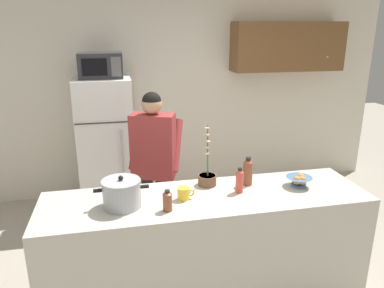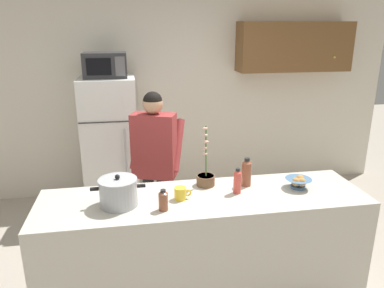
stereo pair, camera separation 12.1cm
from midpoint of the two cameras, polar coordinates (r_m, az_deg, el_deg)
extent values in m
cube|color=silver|center=(4.91, -5.04, 7.51)|extent=(6.00, 0.12, 2.60)
cube|color=brown|center=(5.07, 13.95, 14.46)|extent=(1.47, 0.34, 0.62)
sphere|color=gold|center=(5.16, 19.61, 12.64)|extent=(0.03, 0.03, 0.03)
cube|color=beige|center=(3.08, 1.06, -15.83)|extent=(2.52, 0.68, 0.92)
cube|color=white|center=(4.56, -13.86, -0.15)|extent=(0.64, 0.64, 1.61)
cube|color=#333333|center=(4.15, -14.30, 3.18)|extent=(0.63, 0.01, 0.01)
cylinder|color=#B2B2B7|center=(4.25, -11.50, -2.44)|extent=(0.02, 0.02, 0.73)
cube|color=#2D2D30|center=(4.35, -14.78, 11.71)|extent=(0.48, 0.36, 0.28)
cube|color=black|center=(4.17, -15.71, 11.41)|extent=(0.26, 0.01, 0.18)
cube|color=#59595B|center=(4.17, -12.52, 11.63)|extent=(0.11, 0.01, 0.21)
cylinder|color=black|center=(3.75, -5.57, -10.61)|extent=(0.11, 0.11, 0.78)
cylinder|color=black|center=(3.78, -7.70, -10.42)|extent=(0.11, 0.11, 0.78)
cube|color=#993333|center=(3.49, -7.04, -0.35)|extent=(0.45, 0.33, 0.62)
sphere|color=tan|center=(3.39, -7.30, 6.15)|extent=(0.19, 0.19, 0.19)
sphere|color=black|center=(3.38, -7.31, 6.54)|extent=(0.18, 0.18, 0.18)
cylinder|color=#993333|center=(3.56, -3.37, -0.21)|extent=(0.20, 0.37, 0.48)
cylinder|color=#993333|center=(3.66, -9.61, 0.07)|extent=(0.20, 0.37, 0.48)
cylinder|color=#ADAFB5|center=(2.72, -12.11, -7.68)|extent=(0.27, 0.27, 0.19)
cylinder|color=#ADAFB5|center=(2.68, -12.25, -5.70)|extent=(0.28, 0.28, 0.02)
sphere|color=black|center=(2.67, -12.29, -5.18)|extent=(0.04, 0.04, 0.04)
cube|color=black|center=(2.71, -15.70, -6.98)|extent=(0.06, 0.02, 0.02)
cube|color=black|center=(2.70, -8.65, -6.54)|extent=(0.06, 0.02, 0.02)
cylinder|color=yellow|center=(2.78, -2.62, -7.69)|extent=(0.09, 0.09, 0.10)
torus|color=yellow|center=(2.79, -1.45, -7.59)|extent=(0.06, 0.01, 0.06)
cylinder|color=#4C7299|center=(3.12, 15.11, -6.17)|extent=(0.12, 0.12, 0.02)
cone|color=#4C7299|center=(3.11, 15.16, -5.49)|extent=(0.21, 0.21, 0.06)
sphere|color=tan|center=(3.07, 14.83, -5.45)|extent=(0.07, 0.07, 0.07)
sphere|color=tan|center=(3.13, 15.40, -5.01)|extent=(0.07, 0.07, 0.07)
sphere|color=tan|center=(3.08, 15.67, -5.47)|extent=(0.07, 0.07, 0.07)
cylinder|color=brown|center=(2.63, -5.16, -8.99)|extent=(0.07, 0.07, 0.13)
cone|color=brown|center=(2.59, -5.20, -7.52)|extent=(0.07, 0.07, 0.02)
cylinder|color=#262626|center=(2.59, -5.21, -7.35)|extent=(0.04, 0.04, 0.02)
cylinder|color=brown|center=(3.04, 7.50, -4.55)|extent=(0.08, 0.08, 0.20)
cone|color=brown|center=(3.00, 7.58, -2.55)|extent=(0.08, 0.08, 0.03)
cylinder|color=#262626|center=(2.99, 7.60, -2.23)|extent=(0.04, 0.04, 0.02)
cylinder|color=#D84C3F|center=(2.90, 6.18, -5.92)|extent=(0.06, 0.06, 0.17)
cone|color=#D84C3F|center=(2.86, 6.24, -4.13)|extent=(0.06, 0.06, 0.03)
cylinder|color=#262626|center=(2.86, 6.25, -3.87)|extent=(0.03, 0.03, 0.02)
cylinder|color=brown|center=(3.03, 1.22, -5.62)|extent=(0.15, 0.15, 0.09)
cylinder|color=#38281E|center=(3.01, 1.22, -4.94)|extent=(0.14, 0.14, 0.01)
cylinder|color=#4C7238|center=(2.94, 1.25, -1.10)|extent=(0.01, 0.03, 0.42)
ellipsoid|color=#D8A58C|center=(2.94, 1.11, -1.52)|extent=(0.04, 0.03, 0.02)
ellipsoid|color=#D8A58C|center=(2.91, 1.00, -0.61)|extent=(0.04, 0.03, 0.02)
ellipsoid|color=#D8A58C|center=(2.90, 1.28, 0.37)|extent=(0.04, 0.03, 0.02)
ellipsoid|color=#D8A58C|center=(2.89, 1.11, 1.39)|extent=(0.04, 0.03, 0.02)
ellipsoid|color=#D8A58C|center=(2.89, 1.11, 2.46)|extent=(0.04, 0.03, 0.02)
camera|label=1|loc=(0.06, -91.07, -0.34)|focal=34.40mm
camera|label=2|loc=(0.06, 88.93, 0.34)|focal=34.40mm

